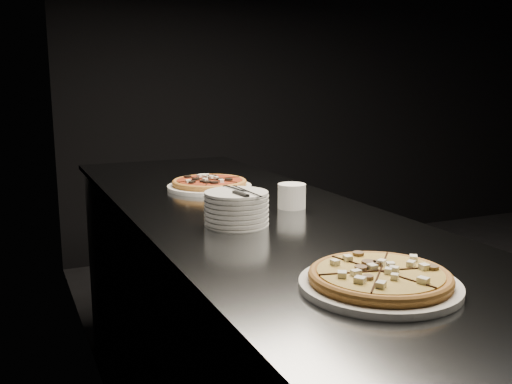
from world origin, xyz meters
name	(u,v)px	position (x,y,z in m)	size (l,w,h in m)	color
wall_left	(127,48)	(-2.50, 0.00, 1.40)	(0.02, 5.00, 2.80)	black
wall_back	(366,70)	(0.00, 2.50, 1.40)	(5.00, 0.02, 2.80)	black
counter	(254,349)	(-2.13, 0.00, 0.46)	(0.74, 2.44, 0.92)	slate
pizza_mushroom	(380,279)	(-2.18, -0.71, 0.94)	(0.33, 0.33, 0.04)	white
pizza_tomato	(210,184)	(-2.14, 0.39, 0.94)	(0.31, 0.31, 0.04)	white
plate_stack	(236,208)	(-2.24, -0.13, 0.97)	(0.18, 0.18, 0.09)	white
cutlery	(241,192)	(-2.24, -0.15, 1.02)	(0.06, 0.19, 0.01)	#B2B5BA
ramekin	(292,195)	(-2.01, -0.01, 0.96)	(0.09, 0.09, 0.08)	silver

